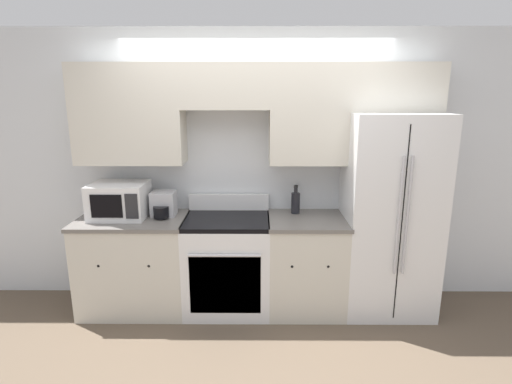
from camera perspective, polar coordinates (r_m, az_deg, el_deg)
The scene contains 9 objects.
ground_plane at distance 3.77m, azimuth -0.03°, elevation -18.39°, with size 12.00×12.00×0.00m, color brown.
wall_back at distance 3.80m, azimuth 0.27°, elevation 6.48°, with size 8.00×0.39×2.60m.
lower_cabinets_left at distance 4.00m, azimuth -16.88°, elevation -9.73°, with size 1.00×0.64×0.90m.
lower_cabinets_right at distance 3.85m, azimuth 7.10°, elevation -10.13°, with size 0.72×0.64×0.90m.
oven_range at distance 3.84m, azimuth -4.08°, elevation -10.10°, with size 0.78×0.65×1.06m.
refrigerator at distance 3.89m, azimuth 18.35°, elevation -3.04°, with size 0.81×0.74×1.85m.
microwave at distance 3.88m, azimuth -18.92°, elevation -1.12°, with size 0.50×0.42×0.32m.
bottle at distance 3.82m, azimuth 5.67°, elevation -1.46°, with size 0.08×0.08×0.27m.
electric_kettle at distance 3.82m, azimuth -13.10°, elevation -1.80°, with size 0.22×0.28×0.23m.
Camera 1 is at (0.02, -3.19, 2.00)m, focal length 28.00 mm.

